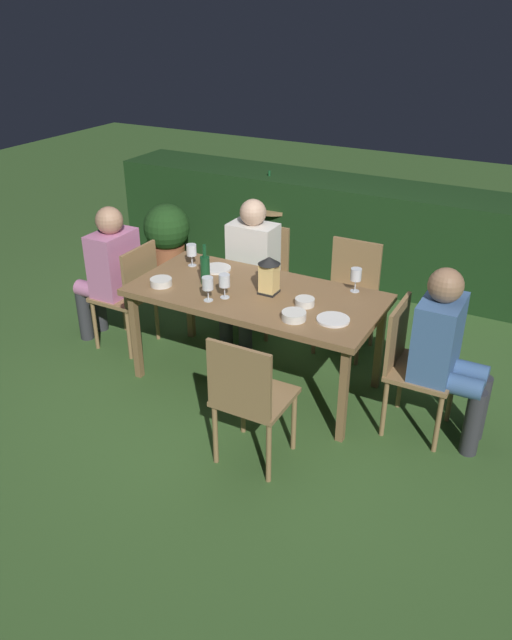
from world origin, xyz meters
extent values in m
plane|color=#385B28|center=(0.00, 0.00, 0.00)|extent=(16.00, 16.00, 0.00)
cube|color=olive|center=(0.00, 0.00, 0.70)|extent=(1.75, 0.85, 0.04)
cube|color=olive|center=(-0.80, -0.35, 0.34)|extent=(0.05, 0.05, 0.68)
cube|color=olive|center=(0.80, -0.35, 0.34)|extent=(0.05, 0.05, 0.68)
cube|color=olive|center=(-0.80, 0.35, 0.34)|extent=(0.05, 0.05, 0.68)
cube|color=olive|center=(0.80, 0.35, 0.34)|extent=(0.05, 0.05, 0.68)
cube|color=#937047|center=(0.39, 0.74, 0.43)|extent=(0.42, 0.40, 0.03)
cube|color=#937047|center=(0.39, 0.93, 0.66)|extent=(0.40, 0.03, 0.42)
cylinder|color=#937047|center=(0.57, 0.57, 0.21)|extent=(0.03, 0.03, 0.42)
cylinder|color=#937047|center=(0.21, 0.57, 0.21)|extent=(0.03, 0.03, 0.42)
cylinder|color=#937047|center=(0.57, 0.91, 0.21)|extent=(0.03, 0.03, 0.42)
cylinder|color=#937047|center=(0.21, 0.91, 0.21)|extent=(0.03, 0.03, 0.42)
cube|color=#937047|center=(-0.39, 0.74, 0.43)|extent=(0.42, 0.40, 0.03)
cube|color=#937047|center=(-0.39, 0.93, 0.66)|extent=(0.40, 0.03, 0.42)
cylinder|color=#937047|center=(-0.21, 0.57, 0.21)|extent=(0.03, 0.03, 0.42)
cylinder|color=#937047|center=(-0.57, 0.57, 0.21)|extent=(0.03, 0.03, 0.42)
cylinder|color=#937047|center=(-0.21, 0.91, 0.21)|extent=(0.03, 0.03, 0.42)
cylinder|color=#937047|center=(-0.57, 0.91, 0.21)|extent=(0.03, 0.03, 0.42)
cube|color=white|center=(-0.39, 0.68, 0.70)|extent=(0.38, 0.24, 0.50)
sphere|color=#D1A889|center=(-0.39, 0.68, 1.04)|extent=(0.21, 0.21, 0.21)
cylinder|color=white|center=(-0.30, 0.54, 0.46)|extent=(0.13, 0.36, 0.13)
cylinder|color=white|center=(-0.48, 0.54, 0.46)|extent=(0.13, 0.36, 0.13)
cylinder|color=#333338|center=(-0.30, 0.38, 0.23)|extent=(0.11, 0.11, 0.45)
cylinder|color=#333338|center=(-0.48, 0.38, 0.23)|extent=(0.11, 0.11, 0.45)
cube|color=#937047|center=(1.19, 0.00, 0.43)|extent=(0.40, 0.42, 0.03)
cube|color=#937047|center=(1.01, 0.00, 0.66)|extent=(0.03, 0.40, 0.42)
cylinder|color=#937047|center=(1.36, 0.18, 0.21)|extent=(0.03, 0.03, 0.42)
cylinder|color=#937047|center=(1.36, -0.18, 0.21)|extent=(0.03, 0.03, 0.42)
cylinder|color=#937047|center=(1.02, 0.18, 0.21)|extent=(0.03, 0.03, 0.42)
cylinder|color=#937047|center=(1.02, -0.18, 0.21)|extent=(0.03, 0.03, 0.42)
cube|color=#426699|center=(1.25, 0.00, 0.70)|extent=(0.24, 0.38, 0.50)
sphere|color=#997051|center=(1.25, 0.00, 1.04)|extent=(0.21, 0.21, 0.21)
cylinder|color=#426699|center=(1.39, 0.09, 0.46)|extent=(0.36, 0.13, 0.13)
cylinder|color=#426699|center=(1.39, -0.09, 0.46)|extent=(0.36, 0.13, 0.13)
cylinder|color=#333338|center=(1.55, 0.09, 0.23)|extent=(0.11, 0.11, 0.45)
cylinder|color=#333338|center=(1.55, -0.09, 0.23)|extent=(0.11, 0.11, 0.45)
cube|color=#937047|center=(-1.19, 0.00, 0.43)|extent=(0.40, 0.42, 0.03)
cube|color=#937047|center=(-1.01, 0.00, 0.66)|extent=(0.03, 0.40, 0.42)
cylinder|color=#937047|center=(-1.36, -0.18, 0.21)|extent=(0.03, 0.03, 0.42)
cylinder|color=#937047|center=(-1.36, 0.18, 0.21)|extent=(0.03, 0.03, 0.42)
cylinder|color=#937047|center=(-1.02, -0.18, 0.21)|extent=(0.03, 0.03, 0.42)
cylinder|color=#937047|center=(-1.02, 0.18, 0.21)|extent=(0.03, 0.03, 0.42)
cube|color=#C675A3|center=(-1.25, 0.00, 0.70)|extent=(0.24, 0.38, 0.50)
sphere|color=tan|center=(-1.25, 0.00, 1.04)|extent=(0.21, 0.21, 0.21)
cylinder|color=#C675A3|center=(-1.39, -0.09, 0.46)|extent=(0.36, 0.13, 0.13)
cylinder|color=#C675A3|center=(-1.39, 0.09, 0.46)|extent=(0.36, 0.13, 0.13)
cylinder|color=#333338|center=(-1.55, -0.09, 0.23)|extent=(0.11, 0.11, 0.45)
cylinder|color=#333338|center=(-1.55, 0.09, 0.23)|extent=(0.11, 0.11, 0.45)
cube|color=#937047|center=(0.39, -0.74, 0.43)|extent=(0.42, 0.40, 0.03)
cube|color=#937047|center=(0.39, -0.93, 0.66)|extent=(0.40, 0.02, 0.42)
cylinder|color=#937047|center=(0.21, -0.57, 0.21)|extent=(0.03, 0.03, 0.42)
cylinder|color=#937047|center=(0.57, -0.57, 0.21)|extent=(0.03, 0.03, 0.42)
cylinder|color=#937047|center=(0.21, -0.91, 0.21)|extent=(0.03, 0.03, 0.42)
cylinder|color=#937047|center=(0.57, -0.91, 0.21)|extent=(0.03, 0.03, 0.42)
cube|color=black|center=(0.09, 0.03, 0.73)|extent=(0.12, 0.12, 0.01)
cube|color=#F9D17A|center=(0.09, 0.03, 0.84)|extent=(0.11, 0.11, 0.20)
cone|color=black|center=(0.09, 0.03, 0.97)|extent=(0.15, 0.15, 0.05)
cylinder|color=#144723|center=(-0.39, -0.04, 0.83)|extent=(0.07, 0.07, 0.20)
cylinder|color=#144723|center=(-0.39, -0.04, 0.97)|extent=(0.03, 0.03, 0.09)
cylinder|color=silver|center=(0.60, 0.33, 0.73)|extent=(0.06, 0.06, 0.00)
cylinder|color=silver|center=(0.60, 0.33, 0.77)|extent=(0.01, 0.01, 0.08)
cylinder|color=silver|center=(0.60, 0.33, 0.85)|extent=(0.08, 0.08, 0.08)
cylinder|color=maroon|center=(0.60, 0.33, 0.83)|extent=(0.07, 0.07, 0.03)
cylinder|color=silver|center=(-0.01, 0.16, 0.73)|extent=(0.06, 0.06, 0.00)
cylinder|color=silver|center=(-0.01, 0.16, 0.77)|extent=(0.01, 0.01, 0.08)
cylinder|color=silver|center=(-0.01, 0.16, 0.85)|extent=(0.08, 0.08, 0.08)
cylinder|color=maroon|center=(-0.01, 0.16, 0.83)|extent=(0.07, 0.07, 0.03)
cylinder|color=silver|center=(-0.14, -0.18, 0.73)|extent=(0.06, 0.06, 0.00)
cylinder|color=silver|center=(-0.14, -0.18, 0.77)|extent=(0.01, 0.01, 0.08)
cylinder|color=silver|center=(-0.14, -0.18, 0.85)|extent=(0.08, 0.08, 0.08)
cylinder|color=maroon|center=(-0.14, -0.18, 0.83)|extent=(0.07, 0.07, 0.03)
cylinder|color=silver|center=(-0.65, 0.19, 0.73)|extent=(0.06, 0.06, 0.00)
cylinder|color=silver|center=(-0.65, 0.19, 0.77)|extent=(0.01, 0.01, 0.08)
cylinder|color=silver|center=(-0.65, 0.19, 0.85)|extent=(0.08, 0.08, 0.08)
cylinder|color=maroon|center=(-0.65, 0.19, 0.83)|extent=(0.07, 0.07, 0.03)
cylinder|color=silver|center=(-0.22, -0.27, 0.73)|extent=(0.06, 0.06, 0.00)
cylinder|color=silver|center=(-0.22, -0.27, 0.77)|extent=(0.01, 0.01, 0.08)
cylinder|color=silver|center=(-0.22, -0.27, 0.85)|extent=(0.08, 0.08, 0.08)
cylinder|color=maroon|center=(-0.22, -0.27, 0.83)|extent=(0.07, 0.07, 0.03)
cylinder|color=white|center=(-0.45, 0.21, 0.73)|extent=(0.22, 0.22, 0.01)
cylinder|color=white|center=(0.63, -0.15, 0.73)|extent=(0.21, 0.21, 0.01)
cylinder|color=silver|center=(0.38, -0.03, 0.75)|extent=(0.13, 0.13, 0.05)
cylinder|color=#424C1E|center=(0.38, -0.03, 0.76)|extent=(0.11, 0.11, 0.01)
cylinder|color=silver|center=(0.40, -0.25, 0.75)|extent=(0.16, 0.16, 0.05)
cylinder|color=tan|center=(0.40, -0.25, 0.76)|extent=(0.13, 0.13, 0.02)
cylinder|color=silver|center=(-0.64, -0.22, 0.75)|extent=(0.15, 0.15, 0.05)
cylinder|color=#477533|center=(-0.64, -0.22, 0.76)|extent=(0.13, 0.13, 0.02)
cylinder|color=#937047|center=(-0.90, 2.05, 0.65)|extent=(0.54, 0.54, 0.03)
cylinder|color=#937047|center=(-0.90, 2.05, 0.32)|extent=(0.07, 0.07, 0.63)
cylinder|color=#937047|center=(-0.90, 2.05, 0.01)|extent=(0.41, 0.41, 0.02)
cylinder|color=#B2B7BF|center=(-0.90, 2.05, 0.75)|extent=(0.26, 0.26, 0.17)
cylinder|color=white|center=(-0.90, 2.05, 0.79)|extent=(0.23, 0.23, 0.04)
cylinder|color=#195128|center=(-0.95, 2.05, 0.84)|extent=(0.07, 0.07, 0.16)
cylinder|color=#195128|center=(-0.95, 2.05, 0.96)|extent=(0.03, 0.03, 0.09)
cube|color=#193816|center=(0.00, 2.21, 0.48)|extent=(5.29, 0.70, 0.96)
cylinder|color=#9E5133|center=(-1.86, 1.51, 0.12)|extent=(0.35, 0.35, 0.24)
sphere|color=#1E4219|center=(-1.86, 1.51, 0.44)|extent=(0.48, 0.48, 0.48)
camera|label=1|loc=(1.83, -3.41, 2.52)|focal=34.71mm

